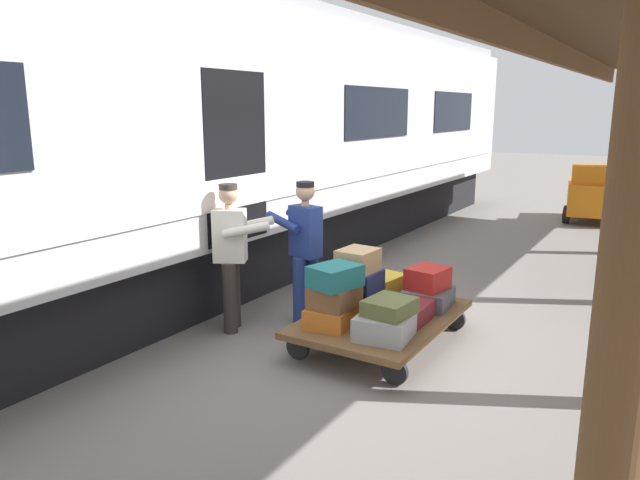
# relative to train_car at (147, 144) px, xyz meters

# --- Properties ---
(ground_plane) EXTENTS (60.00, 60.00, 0.00)m
(ground_plane) POSITION_rel_train_car_xyz_m (-3.63, -0.00, -2.06)
(ground_plane) COLOR slate
(train_car) EXTENTS (3.03, 21.45, 4.00)m
(train_car) POSITION_rel_train_car_xyz_m (0.00, 0.00, 0.00)
(train_car) COLOR silver
(train_car) RESTS_ON ground_plane
(luggage_cart) EXTENTS (1.36, 2.06, 0.33)m
(luggage_cart) POSITION_rel_train_car_xyz_m (-3.39, -0.08, -1.78)
(luggage_cart) COLOR brown
(luggage_cart) RESTS_ON ground_plane
(suitcase_orange_carryall) EXTENTS (0.49, 0.54, 0.20)m
(suitcase_orange_carryall) POSITION_rel_train_car_xyz_m (-3.08, 0.48, -1.63)
(suitcase_orange_carryall) COLOR #CC6B23
(suitcase_orange_carryall) RESTS_ON luggage_cart
(suitcase_yellow_case) EXTENTS (0.54, 0.55, 0.28)m
(suitcase_yellow_case) POSITION_rel_train_car_xyz_m (-3.08, -0.65, -1.60)
(suitcase_yellow_case) COLOR gold
(suitcase_yellow_case) RESTS_ON luggage_cart
(suitcase_black_hardshell) EXTENTS (0.43, 0.52, 0.23)m
(suitcase_black_hardshell) POSITION_rel_train_car_xyz_m (-3.08, -0.08, -1.62)
(suitcase_black_hardshell) COLOR black
(suitcase_black_hardshell) RESTS_ON luggage_cart
(suitcase_gray_aluminum) EXTENTS (0.56, 0.59, 0.23)m
(suitcase_gray_aluminum) POSITION_rel_train_car_xyz_m (-3.69, 0.48, -1.62)
(suitcase_gray_aluminum) COLOR #9EA0A5
(suitcase_gray_aluminum) RESTS_ON luggage_cart
(suitcase_maroon_trunk) EXTENTS (0.44, 0.61, 0.19)m
(suitcase_maroon_trunk) POSITION_rel_train_car_xyz_m (-3.69, -0.08, -1.64)
(suitcase_maroon_trunk) COLOR maroon
(suitcase_maroon_trunk) RESTS_ON luggage_cart
(suitcase_slate_roller) EXTENTS (0.54, 0.60, 0.20)m
(suitcase_slate_roller) POSITION_rel_train_car_xyz_m (-3.69, -0.65, -1.63)
(suitcase_slate_roller) COLOR #4C515B
(suitcase_slate_roller) RESTS_ON luggage_cart
(suitcase_brown_leather) EXTENTS (0.41, 0.50, 0.23)m
(suitcase_brown_leather) POSITION_rel_train_car_xyz_m (-3.11, 0.45, -1.42)
(suitcase_brown_leather) COLOR brown
(suitcase_brown_leather) RESTS_ON suitcase_orange_carryall
(suitcase_olive_duffel) EXTENTS (0.45, 0.50, 0.16)m
(suitcase_olive_duffel) POSITION_rel_train_car_xyz_m (-3.73, 0.45, -1.42)
(suitcase_olive_duffel) COLOR brown
(suitcase_olive_duffel) RESTS_ON suitcase_gray_aluminum
(suitcase_navy_fabric) EXTENTS (0.41, 0.45, 0.23)m
(suitcase_navy_fabric) POSITION_rel_train_car_xyz_m (-3.12, -0.08, -1.39)
(suitcase_navy_fabric) COLOR navy
(suitcase_navy_fabric) RESTS_ON suitcase_black_hardshell
(suitcase_teal_softside) EXTENTS (0.48, 0.57, 0.22)m
(suitcase_teal_softside) POSITION_rel_train_car_xyz_m (-3.13, 0.49, -1.19)
(suitcase_teal_softside) COLOR #1E666B
(suitcase_teal_softside) RESTS_ON suitcase_brown_leather
(suitcase_tan_vintage) EXTENTS (0.38, 0.44, 0.25)m
(suitcase_tan_vintage) POSITION_rel_train_car_xyz_m (-3.11, -0.05, -1.15)
(suitcase_tan_vintage) COLOR tan
(suitcase_tan_vintage) RESTS_ON suitcase_navy_fabric
(suitcase_red_plastic) EXTENTS (0.44, 0.49, 0.25)m
(suitcase_red_plastic) POSITION_rel_train_car_xyz_m (-3.69, -0.65, -1.41)
(suitcase_red_plastic) COLOR #AD231E
(suitcase_red_plastic) RESTS_ON suitcase_slate_roller
(porter_in_overalls) EXTENTS (0.72, 0.54, 1.70)m
(porter_in_overalls) POSITION_rel_train_car_xyz_m (-2.31, -0.21, -1.14)
(porter_in_overalls) COLOR navy
(porter_in_overalls) RESTS_ON ground_plane
(porter_by_door) EXTENTS (0.74, 0.62, 1.70)m
(porter_by_door) POSITION_rel_train_car_xyz_m (-1.75, 0.43, -1.14)
(porter_by_door) COLOR #332D28
(porter_by_door) RESTS_ON ground_plane
(baggage_tug) EXTENTS (1.36, 1.86, 1.30)m
(baggage_tug) POSITION_rel_train_car_xyz_m (-4.32, -9.08, -1.43)
(baggage_tug) COLOR orange
(baggage_tug) RESTS_ON ground_plane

